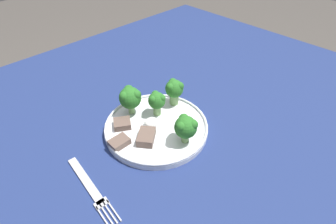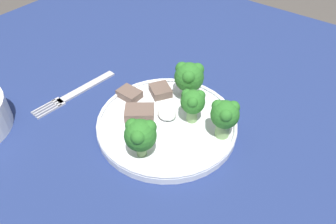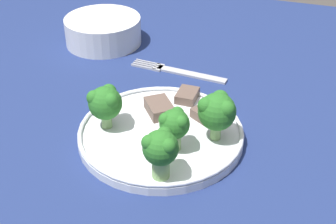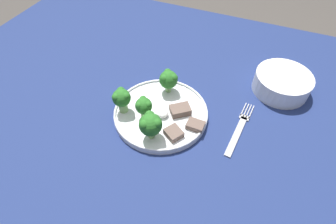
{
  "view_description": "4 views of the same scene",
  "coord_description": "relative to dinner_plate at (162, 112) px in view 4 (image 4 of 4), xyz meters",
  "views": [
    {
      "loc": [
        0.33,
        0.33,
        1.15
      ],
      "look_at": [
        0.02,
        0.01,
        0.78
      ],
      "focal_mm": 28.0,
      "sensor_mm": 36.0,
      "label": 1
    },
    {
      "loc": [
        -0.19,
        0.31,
        1.13
      ],
      "look_at": [
        0.03,
        0.02,
        0.8
      ],
      "focal_mm": 35.0,
      "sensor_mm": 36.0,
      "label": 2
    },
    {
      "loc": [
        -0.45,
        -0.17,
        1.14
      ],
      "look_at": [
        0.04,
        -0.01,
        0.79
      ],
      "focal_mm": 50.0,
      "sensor_mm": 36.0,
      "label": 3
    },
    {
      "loc": [
        0.23,
        -0.38,
        1.24
      ],
      "look_at": [
        0.07,
        -0.0,
        0.76
      ],
      "focal_mm": 28.0,
      "sensor_mm": 36.0,
      "label": 4
    }
  ],
  "objects": [
    {
      "name": "meat_slice_front_slice",
      "position": [
        0.05,
        -0.06,
        0.01
      ],
      "size": [
        0.05,
        0.05,
        0.01
      ],
      "color": "brown",
      "rests_on": "dinner_plate"
    },
    {
      "name": "meat_slice_rear_slice",
      "position": [
        0.09,
        -0.02,
        0.01
      ],
      "size": [
        0.04,
        0.03,
        0.01
      ],
      "color": "brown",
      "rests_on": "dinner_plate"
    },
    {
      "name": "cream_bowl",
      "position": [
        0.26,
        0.2,
        0.02
      ],
      "size": [
        0.15,
        0.15,
        0.05
      ],
      "color": "white",
      "rests_on": "table"
    },
    {
      "name": "table",
      "position": [
        -0.05,
        -0.0,
        -0.1
      ],
      "size": [
        1.29,
        1.09,
        0.74
      ],
      "color": "navy",
      "rests_on": "ground_plane"
    },
    {
      "name": "sauce_dollop",
      "position": [
        0.01,
        -0.01,
        0.01
      ],
      "size": [
        0.03,
        0.03,
        0.02
      ],
      "color": "white",
      "rests_on": "dinner_plate"
    },
    {
      "name": "fork",
      "position": [
        0.19,
        0.03,
        -0.01
      ],
      "size": [
        0.04,
        0.18,
        0.0
      ],
      "color": "#B2B2B7",
      "rests_on": "table"
    },
    {
      "name": "broccoli_floret_center_left",
      "position": [
        -0.01,
        0.07,
        0.04
      ],
      "size": [
        0.05,
        0.05,
        0.06
      ],
      "color": "#7FA866",
      "rests_on": "dinner_plate"
    },
    {
      "name": "meat_slice_middle_slice",
      "position": [
        0.04,
        0.01,
        0.01
      ],
      "size": [
        0.06,
        0.06,
        0.02
      ],
      "color": "brown",
      "rests_on": "dinner_plate"
    },
    {
      "name": "dinner_plate",
      "position": [
        0.0,
        0.0,
        0.0
      ],
      "size": [
        0.23,
        0.23,
        0.02
      ],
      "color": "white",
      "rests_on": "table"
    },
    {
      "name": "broccoli_floret_front_left",
      "position": [
        -0.09,
        -0.03,
        0.05
      ],
      "size": [
        0.05,
        0.04,
        0.07
      ],
      "color": "#7FA866",
      "rests_on": "dinner_plate"
    },
    {
      "name": "broccoli_floret_back_left",
      "position": [
        0.01,
        -0.08,
        0.05
      ],
      "size": [
        0.05,
        0.05,
        0.07
      ],
      "color": "#7FA866",
      "rests_on": "dinner_plate"
    },
    {
      "name": "broccoli_floret_near_rim_left",
      "position": [
        -0.03,
        -0.03,
        0.04
      ],
      "size": [
        0.04,
        0.04,
        0.06
      ],
      "color": "#7FA866",
      "rests_on": "dinner_plate"
    },
    {
      "name": "ground_plane",
      "position": [
        -0.05,
        -0.0,
        -0.75
      ],
      "size": [
        8.0,
        8.0,
        0.0
      ],
      "primitive_type": "plane",
      "color": "#4C4742"
    }
  ]
}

